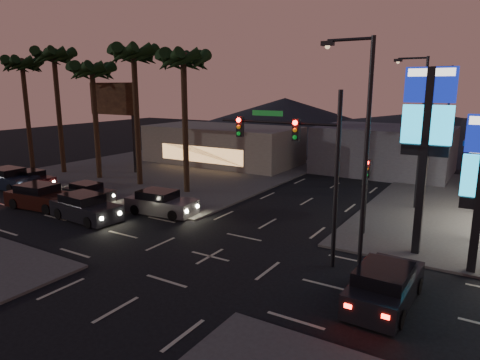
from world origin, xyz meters
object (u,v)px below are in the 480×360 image
Objects in this scene: traffic_signal_mast at (301,151)px; car_lane_b_front at (161,203)px; car_lane_a_front at (85,208)px; car_lane_a_rear at (9,179)px; car_lane_b_mid at (89,193)px; suv_station at (385,286)px; car_lane_b_rear at (32,179)px; car_lane_a_mid at (41,197)px; pylon_sign_tall at (427,125)px.

traffic_signal_mast reaches higher than car_lane_b_front.
car_lane_a_front is 12.42m from car_lane_a_rear.
car_lane_b_mid is (-3.49, 3.09, -0.14)m from car_lane_a_front.
car_lane_a_front is 18.50m from suv_station.
suv_station is (30.66, -3.48, -0.04)m from car_lane_a_rear.
suv_station is at bearing -6.47° from car_lane_a_rear.
car_lane_a_front is 11.74m from car_lane_b_rear.
car_lane_a_front is 4.66m from car_lane_b_mid.
car_lane_a_rear is at bearing 163.51° from car_lane_a_mid.
traffic_signal_mast is at bearing -11.68° from car_lane_b_front.
pylon_sign_tall is 1.12× the size of traffic_signal_mast.
pylon_sign_tall is 22.89m from car_lane_b_mid.
car_lane_a_rear is 1.06× the size of car_lane_b_front.
traffic_signal_mast is at bearing -6.30° from car_lane_b_mid.
traffic_signal_mast reaches higher than car_lane_b_mid.
pylon_sign_tall is 1.74× the size of car_lane_a_mid.
car_lane_b_rear is at bearing 161.81° from car_lane_a_front.
pylon_sign_tall is at bearing 36.52° from traffic_signal_mast.
suv_station is (21.95, -4.22, 0.12)m from car_lane_b_mid.
suv_station is (15.26, -4.51, 0.01)m from car_lane_b_front.
car_lane_a_mid is 1.22× the size of car_lane_b_rear.
car_lane_b_front is at bearing 46.46° from car_lane_a_front.
car_lane_a_mid is 1.09× the size of suv_station.
suv_station is at bearing -91.38° from pylon_sign_tall.
suv_station is at bearing -26.62° from traffic_signal_mast.
traffic_signal_mast reaches higher than car_lane_a_front.
traffic_signal_mast is 19.15m from car_lane_a_mid.
car_lane_a_front is (-18.60, -4.68, -5.65)m from pylon_sign_tall.
car_lane_a_rear reaches higher than car_lane_b_front.
pylon_sign_tall is 1.85× the size of car_lane_b_front.
traffic_signal_mast is 25.55m from car_lane_b_rear.
suv_station is (4.60, -2.31, -4.50)m from traffic_signal_mast.
traffic_signal_mast is (-4.74, -3.51, -1.17)m from pylon_sign_tall.
car_lane_a_rear is 15.44m from car_lane_b_front.
car_lane_a_rear is at bearing -128.23° from car_lane_b_rear.
traffic_signal_mast is at bearing -2.57° from car_lane_a_rear.
car_lane_b_front is 1.15× the size of car_lane_b_rear.
car_lane_a_rear reaches higher than car_lane_a_front.
traffic_signal_mast is 6.84m from suv_station.
car_lane_b_front is 1.03× the size of suv_station.
car_lane_b_mid is (-6.69, -0.29, -0.11)m from car_lane_b_front.
suv_station is (23.19, -1.27, -0.04)m from car_lane_a_mid.
pylon_sign_tall is 30.33m from car_lane_b_rear.
car_lane_b_front is 14.37m from car_lane_b_rear.
car_lane_b_front is 1.20× the size of car_lane_b_mid.
car_lane_a_mid is at bearing -157.77° from car_lane_b_front.
car_lane_a_front is at bearing -10.87° from car_lane_a_rear.
pylon_sign_tall is 20.00m from car_lane_a_front.
car_lane_a_mid reaches higher than car_lane_b_front.
car_lane_a_mid is 7.33m from car_lane_b_rear.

